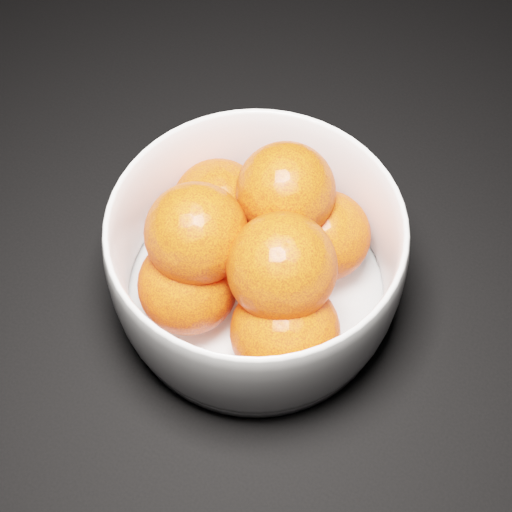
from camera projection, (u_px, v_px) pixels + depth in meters
The scene contains 2 objects.
bowl at pixel (256, 260), 0.52m from camera, with size 0.21×0.21×0.10m.
orange_pile at pixel (254, 252), 0.50m from camera, with size 0.17×0.16×0.12m.
Camera 1 is at (0.38, -0.06, 0.49)m, focal length 50.00 mm.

